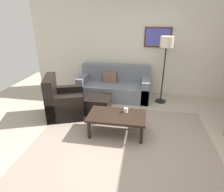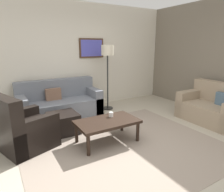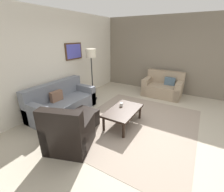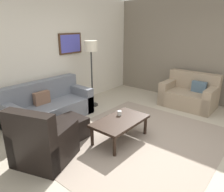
# 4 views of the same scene
# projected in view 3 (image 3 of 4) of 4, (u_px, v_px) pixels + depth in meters

# --- Properties ---
(ground_plane) EXTENTS (8.00, 8.00, 0.00)m
(ground_plane) POSITION_uv_depth(u_px,v_px,m) (136.00, 124.00, 3.90)
(ground_plane) COLOR #B2A893
(rear_partition) EXTENTS (6.00, 0.12, 2.80)m
(rear_partition) POSITION_uv_depth(u_px,v_px,m) (58.00, 61.00, 4.61)
(rear_partition) COLOR silver
(rear_partition) RESTS_ON ground_plane
(stone_feature_panel) EXTENTS (0.12, 5.20, 2.80)m
(stone_feature_panel) POSITION_uv_depth(u_px,v_px,m) (169.00, 55.00, 5.78)
(stone_feature_panel) COLOR slate
(stone_feature_panel) RESTS_ON ground_plane
(area_rug) EXTENTS (3.29, 2.79, 0.01)m
(area_rug) POSITION_uv_depth(u_px,v_px,m) (136.00, 124.00, 3.90)
(area_rug) COLOR gray
(area_rug) RESTS_ON ground_plane
(couch_main) EXTENTS (1.93, 0.86, 0.88)m
(couch_main) POSITION_uv_depth(u_px,v_px,m) (61.00, 103.00, 4.39)
(couch_main) COLOR slate
(couch_main) RESTS_ON ground_plane
(couch_loveseat) EXTENTS (0.88, 1.34, 0.88)m
(couch_loveseat) POSITION_uv_depth(u_px,v_px,m) (163.00, 87.00, 5.71)
(couch_loveseat) COLOR gray
(couch_loveseat) RESTS_ON ground_plane
(armchair_leather) EXTENTS (1.02, 1.02, 0.95)m
(armchair_leather) POSITION_uv_depth(u_px,v_px,m) (68.00, 135.00, 2.96)
(armchair_leather) COLOR black
(armchair_leather) RESTS_ON ground_plane
(ottoman) EXTENTS (0.56, 0.56, 0.40)m
(ottoman) POSITION_uv_depth(u_px,v_px,m) (84.00, 119.00, 3.76)
(ottoman) COLOR black
(ottoman) RESTS_ON ground_plane
(coffee_table) EXTENTS (1.10, 0.64, 0.41)m
(coffee_table) POSITION_uv_depth(u_px,v_px,m) (123.00, 111.00, 3.77)
(coffee_table) COLOR black
(coffee_table) RESTS_ON ground_plane
(cup) EXTENTS (0.08, 0.08, 0.09)m
(cup) POSITION_uv_depth(u_px,v_px,m) (121.00, 104.00, 3.93)
(cup) COLOR white
(cup) RESTS_ON coffee_table
(lamp_standing) EXTENTS (0.32, 0.32, 1.71)m
(lamp_standing) POSITION_uv_depth(u_px,v_px,m) (91.00, 59.00, 4.94)
(lamp_standing) COLOR black
(lamp_standing) RESTS_ON ground_plane
(framed_artwork) EXTENTS (0.71, 0.04, 0.52)m
(framed_artwork) POSITION_uv_depth(u_px,v_px,m) (74.00, 51.00, 4.97)
(framed_artwork) COLOR #472D1C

